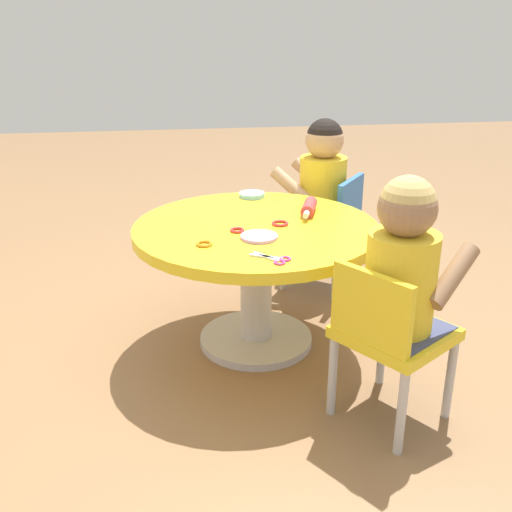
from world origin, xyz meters
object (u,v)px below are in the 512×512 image
craft_table (256,254)px  craft_scissors (275,259)px  seated_child_right (322,176)px  rolling_pin (309,207)px  seated_child_left (403,262)px  child_chair_left (389,334)px  child_chair_right (328,225)px

craft_table → craft_scissors: size_ratio=6.67×
seated_child_right → rolling_pin: seated_child_right is taller
rolling_pin → craft_scissors: size_ratio=1.65×
seated_child_left → seated_child_right: bearing=-0.9°
rolling_pin → seated_child_right: bearing=-20.7°
craft_table → seated_child_left: 0.65m
child_chair_left → craft_table: bearing=31.0°
child_chair_left → child_chair_right: bearing=-4.5°
craft_table → child_chair_right: 0.64m
child_chair_left → craft_scissors: 0.42m
seated_child_left → rolling_pin: size_ratio=2.28×
rolling_pin → seated_child_left: bearing=-167.9°
craft_table → child_chair_left: bearing=-149.0°
child_chair_right → rolling_pin: bearing=154.0°
seated_child_right → craft_scissors: size_ratio=3.76×
seated_child_left → craft_scissors: size_ratio=3.76×
child_chair_left → child_chair_right: (1.03, -0.08, 0.00)m
craft_scissors → seated_child_right: bearing=-23.1°
seated_child_right → rolling_pin: size_ratio=2.28×
rolling_pin → child_chair_right: bearing=-26.0°
child_chair_left → seated_child_right: bearing=-2.7°
child_chair_left → seated_child_right: seated_child_right is taller
child_chair_right → seated_child_right: bearing=53.2°
craft_table → seated_child_left: size_ratio=1.77×
child_chair_left → seated_child_left: 0.23m
craft_table → seated_child_right: 0.65m
seated_child_left → seated_child_right: (1.03, -0.02, 0.00)m
craft_table → seated_child_left: bearing=-145.4°
craft_table → seated_child_left: (-0.52, -0.36, 0.16)m
craft_table → child_chair_left: 0.64m
child_chair_right → craft_scissors: child_chair_right is taller
seated_child_right → child_chair_left: bearing=177.3°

